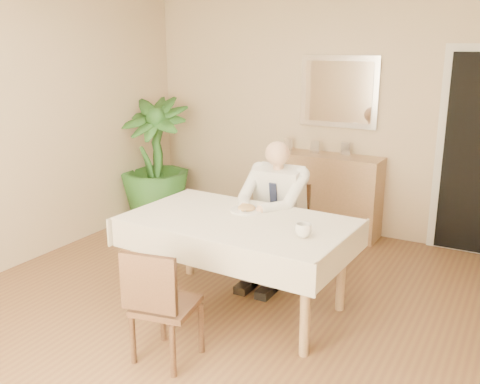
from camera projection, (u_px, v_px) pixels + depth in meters
The scene contains 16 objects.
room at pixel (216, 155), 3.71m from camera, with size 5.00×5.02×2.60m.
mirror at pixel (339, 92), 5.70m from camera, with size 0.86×0.04×0.76m.
dining_table at pixel (238, 229), 4.11m from camera, with size 1.76×1.09×0.75m.
chair_far at pixel (284, 223), 4.90m from camera, with size 0.42×0.42×0.82m.
chair_near at pixel (159, 301), 3.44m from camera, with size 0.44×0.45×0.80m.
seated_man at pixel (272, 207), 4.61m from camera, with size 0.48×0.72×1.24m.
plate at pixel (247, 210), 4.27m from camera, with size 0.26×0.26×0.02m, color white.
food at pixel (247, 208), 4.26m from camera, with size 0.14×0.14×0.06m, color olive.
knife at pixel (247, 211), 4.20m from camera, with size 0.01×0.01×0.13m, color silver.
fork at pixel (239, 210), 4.23m from camera, with size 0.01×0.01×0.13m, color silver.
coffee_mug at pixel (303, 230), 3.70m from camera, with size 0.12×0.12×0.09m, color white.
sideboard at pixel (329, 195), 5.87m from camera, with size 1.11×0.38×0.89m, color #A37753.
photo_frame_left at pixel (288, 144), 5.99m from camera, with size 0.10×0.02×0.14m, color silver.
photo_frame_center at pixel (315, 147), 5.84m from camera, with size 0.10×0.02×0.14m, color silver.
photo_frame_right at pixel (346, 149), 5.75m from camera, with size 0.10×0.02×0.14m, color silver.
potted_palm at pixel (155, 160), 6.28m from camera, with size 0.81×0.81×1.44m, color #23521C.
Camera 1 is at (1.91, -3.10, 2.05)m, focal length 40.00 mm.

